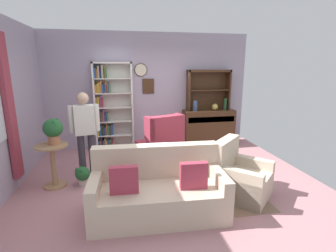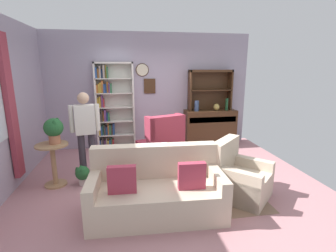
{
  "view_description": "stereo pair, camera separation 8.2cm",
  "coord_description": "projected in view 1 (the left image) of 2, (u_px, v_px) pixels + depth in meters",
  "views": [
    {
      "loc": [
        -0.72,
        -4.07,
        1.99
      ],
      "look_at": [
        0.1,
        0.2,
        0.95
      ],
      "focal_mm": 26.55,
      "sensor_mm": 36.0,
      "label": 1
    },
    {
      "loc": [
        -0.64,
        -4.08,
        1.99
      ],
      "look_at": [
        0.1,
        0.2,
        0.95
      ],
      "focal_mm": 26.55,
      "sensor_mm": 36.0,
      "label": 2
    }
  ],
  "objects": [
    {
      "name": "potted_plant_small",
      "position": [
        82.0,
        175.0,
        4.23
      ],
      "size": [
        0.24,
        0.24,
        0.34
      ],
      "color": "beige",
      "rests_on": "ground_plane"
    },
    {
      "name": "wall_back",
      "position": [
        149.0,
        91.0,
        6.19
      ],
      "size": [
        5.0,
        0.09,
        2.8
      ],
      "color": "#A399AD",
      "rests_on": "ground_plane"
    },
    {
      "name": "ground_plane",
      "position": [
        165.0,
        180.0,
        4.48
      ],
      "size": [
        5.4,
        4.6,
        0.02
      ],
      "primitive_type": "cube",
      "color": "#B27A7F"
    },
    {
      "name": "bookshelf",
      "position": [
        111.0,
        108.0,
        5.92
      ],
      "size": [
        0.9,
        0.3,
        2.1
      ],
      "color": "silver",
      "rests_on": "ground_plane"
    },
    {
      "name": "vase_round",
      "position": [
        215.0,
        107.0,
        6.25
      ],
      "size": [
        0.15,
        0.15,
        0.17
      ],
      "primitive_type": "ellipsoid",
      "color": "tan",
      "rests_on": "sideboard"
    },
    {
      "name": "book_stack",
      "position": [
        170.0,
        155.0,
        4.41
      ],
      "size": [
        0.2,
        0.15,
        0.08
      ],
      "color": "gold",
      "rests_on": "coffee_table"
    },
    {
      "name": "bottle_wine",
      "position": [
        225.0,
        104.0,
        6.26
      ],
      "size": [
        0.07,
        0.07,
        0.3
      ],
      "primitive_type": "cylinder",
      "color": "#194223",
      "rests_on": "sideboard"
    },
    {
      "name": "potted_plant_large",
      "position": [
        53.0,
        129.0,
        4.07
      ],
      "size": [
        0.31,
        0.31,
        0.43
      ],
      "color": "#AD6B4C",
      "rests_on": "plant_stand"
    },
    {
      "name": "plant_stand",
      "position": [
        53.0,
        161.0,
        4.15
      ],
      "size": [
        0.52,
        0.52,
        0.74
      ],
      "color": "#A87F56",
      "rests_on": "ground_plane"
    },
    {
      "name": "person_reading",
      "position": [
        85.0,
        129.0,
        4.4
      ],
      "size": [
        0.53,
        0.26,
        1.56
      ],
      "color": "#38333D",
      "rests_on": "ground_plane"
    },
    {
      "name": "coffee_table",
      "position": [
        165.0,
        163.0,
        4.34
      ],
      "size": [
        0.8,
        0.5,
        0.42
      ],
      "color": "#422816",
      "rests_on": "ground_plane"
    },
    {
      "name": "vase_tall",
      "position": [
        195.0,
        106.0,
        6.13
      ],
      "size": [
        0.11,
        0.11,
        0.26
      ],
      "primitive_type": "cylinder",
      "color": "#33476B",
      "rests_on": "sideboard"
    },
    {
      "name": "wingback_chair",
      "position": [
        161.0,
        145.0,
        5.2
      ],
      "size": [
        1.0,
        1.01,
        1.05
      ],
      "color": "#A33347",
      "rests_on": "ground_plane"
    },
    {
      "name": "sideboard_hutch",
      "position": [
        208.0,
        84.0,
        6.27
      ],
      "size": [
        1.1,
        0.26,
        1.0
      ],
      "color": "#422816",
      "rests_on": "sideboard"
    },
    {
      "name": "armchair_floral",
      "position": [
        239.0,
        178.0,
        3.89
      ],
      "size": [
        1.08,
        1.08,
        0.88
      ],
      "color": "beige",
      "rests_on": "ground_plane"
    },
    {
      "name": "couch_floral",
      "position": [
        158.0,
        192.0,
        3.42
      ],
      "size": [
        1.84,
        0.93,
        0.9
      ],
      "color": "beige",
      "rests_on": "ground_plane"
    },
    {
      "name": "sideboard",
      "position": [
        208.0,
        126.0,
        6.41
      ],
      "size": [
        1.3,
        0.45,
        0.92
      ],
      "color": "#422816",
      "rests_on": "ground_plane"
    },
    {
      "name": "area_rug",
      "position": [
        179.0,
        186.0,
        4.23
      ],
      "size": [
        2.44,
        2.04,
        0.01
      ],
      "primitive_type": "cube",
      "color": "#846651",
      "rests_on": "ground_plane"
    }
  ]
}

